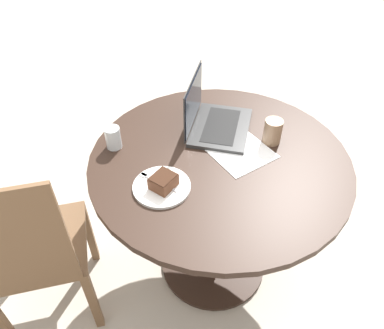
% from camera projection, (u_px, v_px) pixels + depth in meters
% --- Properties ---
extents(ground_plane, '(12.00, 12.00, 0.00)m').
position_uv_depth(ground_plane, '(213.00, 263.00, 2.05)').
color(ground_plane, '#B7AD9E').
extents(dining_table, '(1.07, 1.07, 0.77)m').
position_uv_depth(dining_table, '(218.00, 186.00, 1.64)').
color(dining_table, black).
rests_on(dining_table, ground_plane).
extents(chair, '(0.59, 0.59, 0.97)m').
position_uv_depth(chair, '(32.00, 253.00, 1.52)').
color(chair, brown).
rests_on(chair, ground_plane).
extents(paper_document, '(0.38, 0.36, 0.00)m').
position_uv_depth(paper_document, '(235.00, 147.00, 1.58)').
color(paper_document, white).
rests_on(paper_document, dining_table).
extents(plate, '(0.22, 0.22, 0.01)m').
position_uv_depth(plate, '(162.00, 187.00, 1.40)').
color(plate, white).
rests_on(plate, dining_table).
extents(cake_slice, '(0.10, 0.10, 0.05)m').
position_uv_depth(cake_slice, '(163.00, 181.00, 1.38)').
color(cake_slice, brown).
rests_on(cake_slice, plate).
extents(fork, '(0.17, 0.05, 0.00)m').
position_uv_depth(fork, '(155.00, 180.00, 1.42)').
color(fork, silver).
rests_on(fork, plate).
extents(coffee_glass, '(0.08, 0.08, 0.11)m').
position_uv_depth(coffee_glass, '(273.00, 131.00, 1.58)').
color(coffee_glass, '#997556').
rests_on(coffee_glass, dining_table).
extents(water_glass, '(0.06, 0.06, 0.10)m').
position_uv_depth(water_glass, '(113.00, 138.00, 1.55)').
color(water_glass, silver).
rests_on(water_glass, dining_table).
extents(laptop, '(0.31, 0.37, 0.24)m').
position_uv_depth(laptop, '(214.00, 120.00, 1.66)').
color(laptop, '#2D2D2D').
rests_on(laptop, dining_table).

